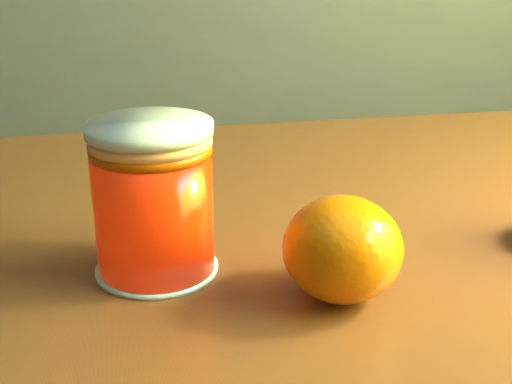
{
  "coord_description": "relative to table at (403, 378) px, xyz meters",
  "views": [
    {
      "loc": [
        0.7,
        -0.19,
        1.01
      ],
      "look_at": [
        0.74,
        0.25,
        0.83
      ],
      "focal_mm": 50.0,
      "sensor_mm": 36.0,
      "label": 1
    }
  ],
  "objects": [
    {
      "name": "table",
      "position": [
        0.0,
        0.0,
        0.0
      ],
      "size": [
        1.11,
        0.83,
        0.78
      ],
      "rotation": [
        0.0,
        0.0,
        0.1
      ],
      "color": "brown",
      "rests_on": "ground"
    },
    {
      "name": "juice_glass",
      "position": [
        -0.18,
        -0.0,
        0.15
      ],
      "size": [
        0.08,
        0.08,
        0.1
      ],
      "rotation": [
        0.0,
        0.0,
        0.42
      ],
      "color": "#FF2405",
      "rests_on": "table"
    },
    {
      "name": "orange_front",
      "position": [
        -0.06,
        -0.05,
        0.13
      ],
      "size": [
        0.08,
        0.08,
        0.07
      ],
      "primitive_type": "ellipsoid",
      "rotation": [
        0.0,
        0.0,
        -0.01
      ],
      "color": "#E06704",
      "rests_on": "table"
    }
  ]
}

